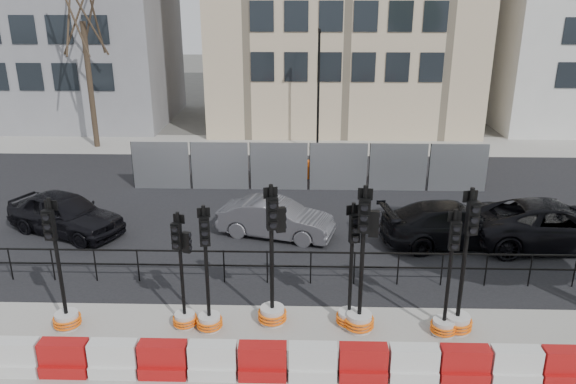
{
  "coord_description": "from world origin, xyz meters",
  "views": [
    {
      "loc": [
        -0.26,
        -12.65,
        7.73
      ],
      "look_at": [
        -0.67,
        3.0,
        2.08
      ],
      "focal_mm": 35.0,
      "sensor_mm": 36.0,
      "label": 1
    }
  ],
  "objects_px": {
    "traffic_signal_h": "(459,304)",
    "car_c": "(454,224)",
    "traffic_signal_a": "(64,303)",
    "traffic_signal_d": "(273,292)",
    "car_a": "(65,213)"
  },
  "relations": [
    {
      "from": "car_a",
      "to": "traffic_signal_h",
      "type": "bearing_deg",
      "value": -90.72
    },
    {
      "from": "traffic_signal_d",
      "to": "traffic_signal_h",
      "type": "height_order",
      "value": "traffic_signal_h"
    },
    {
      "from": "traffic_signal_a",
      "to": "car_c",
      "type": "height_order",
      "value": "traffic_signal_a"
    },
    {
      "from": "car_a",
      "to": "car_c",
      "type": "xyz_separation_m",
      "value": [
        12.75,
        -0.5,
        -0.03
      ]
    },
    {
      "from": "traffic_signal_h",
      "to": "car_c",
      "type": "relative_size",
      "value": 0.74
    },
    {
      "from": "traffic_signal_a",
      "to": "traffic_signal_d",
      "type": "distance_m",
      "value": 4.98
    },
    {
      "from": "car_a",
      "to": "car_c",
      "type": "relative_size",
      "value": 0.91
    },
    {
      "from": "car_a",
      "to": "car_c",
      "type": "distance_m",
      "value": 12.76
    },
    {
      "from": "traffic_signal_a",
      "to": "traffic_signal_d",
      "type": "bearing_deg",
      "value": 9.54
    },
    {
      "from": "traffic_signal_h",
      "to": "car_c",
      "type": "height_order",
      "value": "traffic_signal_h"
    },
    {
      "from": "traffic_signal_d",
      "to": "traffic_signal_a",
      "type": "bearing_deg",
      "value": 169.66
    },
    {
      "from": "traffic_signal_a",
      "to": "car_c",
      "type": "relative_size",
      "value": 0.68
    },
    {
      "from": "traffic_signal_h",
      "to": "traffic_signal_d",
      "type": "bearing_deg",
      "value": 165.3
    },
    {
      "from": "traffic_signal_h",
      "to": "car_a",
      "type": "relative_size",
      "value": 0.82
    },
    {
      "from": "traffic_signal_h",
      "to": "traffic_signal_a",
      "type": "bearing_deg",
      "value": 169.11
    }
  ]
}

